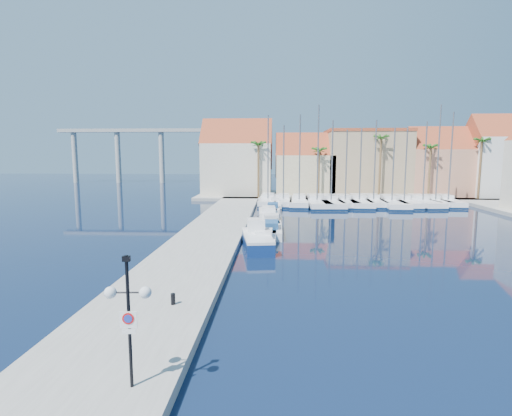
{
  "coord_description": "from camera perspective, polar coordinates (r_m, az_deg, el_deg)",
  "views": [
    {
      "loc": [
        -2.84,
        -24.73,
        7.71
      ],
      "look_at": [
        -4.7,
        10.05,
        3.0
      ],
      "focal_mm": 28.0,
      "sensor_mm": 36.0,
      "label": 1
    }
  ],
  "objects": [
    {
      "name": "ground",
      "position": [
        26.06,
        9.31,
        -9.61
      ],
      "size": [
        260.0,
        260.0,
        0.0
      ],
      "primitive_type": "plane",
      "color": "black",
      "rests_on": "ground"
    },
    {
      "name": "quay_west",
      "position": [
        39.44,
        -5.99,
        -3.25
      ],
      "size": [
        6.0,
        77.0,
        0.5
      ],
      "primitive_type": "cube",
      "color": "gray",
      "rests_on": "ground"
    },
    {
      "name": "shore_north",
      "position": [
        74.23,
        13.01,
        1.74
      ],
      "size": [
        54.0,
        16.0,
        0.5
      ],
      "primitive_type": "cube",
      "color": "gray",
      "rests_on": "ground"
    },
    {
      "name": "lamp_post",
      "position": [
        13.02,
        -17.79,
        -12.63
      ],
      "size": [
        1.43,
        0.45,
        4.21
      ],
      "rotation": [
        0.0,
        0.0,
        0.07
      ],
      "color": "black",
      "rests_on": "quay_west"
    },
    {
      "name": "bollard",
      "position": [
        20.15,
        -11.77,
        -12.61
      ],
      "size": [
        0.22,
        0.22,
        0.55
      ],
      "primitive_type": "cylinder",
      "color": "black",
      "rests_on": "quay_west"
    },
    {
      "name": "fishing_boat",
      "position": [
        33.16,
        0.15,
        -4.42
      ],
      "size": [
        3.04,
        6.64,
        2.24
      ],
      "rotation": [
        0.0,
        0.0,
        0.15
      ],
      "color": "navy",
      "rests_on": "ground"
    },
    {
      "name": "motorboat_west_0",
      "position": [
        34.23,
        1.19,
        -4.44
      ],
      "size": [
        2.09,
        6.19,
        1.4
      ],
      "rotation": [
        0.0,
        0.0,
        -0.02
      ],
      "color": "white",
      "rests_on": "ground"
    },
    {
      "name": "motorboat_west_1",
      "position": [
        38.53,
        2.01,
        -3.08
      ],
      "size": [
        2.27,
        7.0,
        1.4
      ],
      "rotation": [
        0.0,
        0.0,
        0.01
      ],
      "color": "white",
      "rests_on": "ground"
    },
    {
      "name": "motorboat_west_2",
      "position": [
        42.93,
        2.01,
        -1.96
      ],
      "size": [
        2.25,
        5.86,
        1.4
      ],
      "rotation": [
        0.0,
        0.0,
        0.07
      ],
      "color": "white",
      "rests_on": "ground"
    },
    {
      "name": "motorboat_west_3",
      "position": [
        49.07,
        1.77,
        -0.74
      ],
      "size": [
        2.67,
        7.19,
        1.4
      ],
      "rotation": [
        0.0,
        0.0,
        0.06
      ],
      "color": "white",
      "rests_on": "ground"
    },
    {
      "name": "motorboat_west_4",
      "position": [
        52.73,
        2.43,
        -0.16
      ],
      "size": [
        2.01,
        5.91,
        1.4
      ],
      "rotation": [
        0.0,
        0.0,
        -0.02
      ],
      "color": "white",
      "rests_on": "ground"
    },
    {
      "name": "motorboat_west_5",
      "position": [
        58.8,
        2.82,
        0.66
      ],
      "size": [
        1.85,
        5.6,
        1.4
      ],
      "rotation": [
        0.0,
        0.0,
        -0.01
      ],
      "color": "white",
      "rests_on": "ground"
    },
    {
      "name": "motorboat_west_6",
      "position": [
        63.43,
        2.78,
        1.17
      ],
      "size": [
        2.87,
        7.04,
        1.4
      ],
      "rotation": [
        0.0,
        0.0,
        -0.1
      ],
      "color": "white",
      "rests_on": "ground"
    },
    {
      "name": "sailboat_0",
      "position": [
        61.68,
        1.73,
        1.07
      ],
      "size": [
        2.84,
        10.26,
        13.47
      ],
      "rotation": [
        0.0,
        0.0,
        -0.01
      ],
      "color": "white",
      "rests_on": "ground"
    },
    {
      "name": "sailboat_1",
      "position": [
        61.17,
        3.93,
        0.99
      ],
      "size": [
        2.91,
        9.87,
        11.97
      ],
      "rotation": [
        0.0,
        0.0,
        -0.03
      ],
      "color": "white",
      "rests_on": "ground"
    },
    {
      "name": "sailboat_2",
      "position": [
        60.78,
        6.18,
        0.93
      ],
      "size": [
        3.38,
        10.49,
        13.44
      ],
      "rotation": [
        0.0,
        0.0,
        -0.06
      ],
      "color": "white",
      "rests_on": "ground"
    },
    {
      "name": "sailboat_3",
      "position": [
        60.5,
        8.6,
        0.85
      ],
      "size": [
        3.79,
        12.06,
        14.76
      ],
      "rotation": [
        0.0,
        0.0,
        0.06
      ],
      "color": "white",
      "rests_on": "ground"
    },
    {
      "name": "sailboat_4",
      "position": [
        60.78,
        10.56,
        0.82
      ],
      "size": [
        3.33,
        11.81,
        12.57
      ],
      "rotation": [
        0.0,
        0.0,
        0.02
      ],
      "color": "white",
      "rests_on": "ground"
    },
    {
      "name": "sailboat_5",
      "position": [
        61.53,
        12.5,
        0.85
      ],
      "size": [
        3.24,
        10.36,
        11.25
      ],
      "rotation": [
        0.0,
        0.0,
        0.05
      ],
      "color": "white",
      "rests_on": "ground"
    },
    {
      "name": "sailboat_6",
      "position": [
        62.33,
        14.44,
        0.87
      ],
      "size": [
        3.77,
        11.93,
        11.49
      ],
      "rotation": [
        0.0,
        0.0,
        -0.06
      ],
      "color": "white",
      "rests_on": "ground"
    },
    {
      "name": "sailboat_7",
      "position": [
        63.16,
        16.32,
        0.91
      ],
      "size": [
        2.96,
        10.27,
        12.67
      ],
      "rotation": [
        0.0,
        0.0,
        -0.03
      ],
      "color": "white",
      "rests_on": "ground"
    },
    {
      "name": "sailboat_8",
      "position": [
        62.63,
        18.67,
        0.73
      ],
      "size": [
        3.55,
        11.99,
        11.46
      ],
      "rotation": [
        0.0,
        0.0,
        -0.03
      ],
      "color": "white",
      "rests_on": "ground"
    },
    {
      "name": "sailboat_9",
      "position": [
        63.68,
        20.22,
        0.78
      ],
      "size": [
        2.88,
        10.56,
        11.61
      ],
      "rotation": [
        0.0,
        0.0,
        0.01
      ],
      "color": "white",
      "rests_on": "ground"
    },
    {
      "name": "sailboat_10",
      "position": [
        64.81,
        22.49,
        0.79
      ],
      "size": [
        3.81,
        11.12,
        12.39
      ],
      "rotation": [
        0.0,
        0.0,
        0.09
      ],
      "color": "white",
      "rests_on": "ground"
    },
    {
      "name": "sailboat_11",
      "position": [
        65.83,
        24.07,
        0.88
      ],
      "size": [
        2.96,
        8.6,
        14.85
      ],
      "rotation": [
        0.0,
        0.0,
        0.09
      ],
      "color": "white",
      "rests_on": "ground"
    },
    {
      "name": "sailboat_12",
      "position": [
        66.69,
        25.58,
        0.84
      ],
      "size": [
        2.92,
        9.56,
        13.81
      ],
      "rotation": [
        0.0,
        0.0,
        -0.04
      ],
      "color": "white",
      "rests_on": "ground"
    },
    {
      "name": "building_0",
      "position": [
        72.1,
        -2.66,
        6.75
      ],
      "size": [
        12.3,
        9.0,
        13.5
      ],
      "color": "beige",
      "rests_on": "shore_north"
    },
    {
      "name": "building_1",
      "position": [
        71.93,
        6.95,
        5.72
      ],
      "size": [
        10.3,
        8.0,
        11.0
      ],
      "color": "tan",
      "rests_on": "shore_north"
    },
    {
      "name": "building_2",
      "position": [
        74.45,
        15.44,
        6.31
      ],
      "size": [
        14.2,
        10.2,
        11.5
      ],
      "color": "tan",
      "rests_on": "shore_north"
    },
    {
      "name": "building_3",
      "position": [
        76.97,
        24.39,
        5.64
      ],
      "size": [
        10.3,
        8.0,
        12.0
      ],
      "color": "tan",
      "rests_on": "shore_north"
    },
    {
      "name": "building_4",
      "position": [
        79.75,
        30.76,
        6.09
      ],
      "size": [
        8.3,
        8.0,
        14.0
      ],
      "color": "white",
      "rests_on": "shore_north"
    },
    {
      "name": "palm_0",
      "position": [
        66.82,
        0.35,
        8.88
      ],
      "size": [
        2.6,
        2.6,
        10.15
      ],
      "color": "brown",
      "rests_on": "shore_north"
    },
    {
      "name": "palm_1",
      "position": [
        67.08,
        9.0,
        7.97
      ],
      "size": [
        2.6,
        2.6,
        9.15
      ],
      "color": "brown",
      "rests_on": "shore_north"
    },
    {
      "name": "palm_2",
      "position": [
        68.86,
        17.45,
        9.27
      ],
      "size": [
        2.6,
        2.6,
        11.15
      ],
      "color": "brown",
      "rests_on": "shore_north"
    },
    {
      "name": "palm_3",
      "position": [
        71.21,
        23.7,
        7.78
      ],
      "size": [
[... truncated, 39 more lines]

